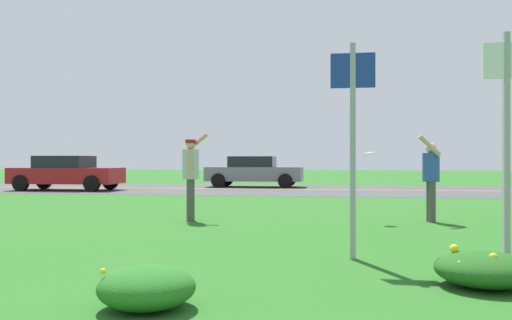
{
  "coord_description": "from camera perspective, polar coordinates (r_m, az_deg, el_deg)",
  "views": [
    {
      "loc": [
        0.42,
        -1.11,
        1.25
      ],
      "look_at": [
        -1.16,
        9.01,
        1.26
      ],
      "focal_mm": 38.29,
      "sensor_mm": 36.0,
      "label": 1
    }
  ],
  "objects": [
    {
      "name": "person_thrower_red_cap_gray_shirt",
      "position": [
        11.39,
        -6.83,
        -1.14
      ],
      "size": [
        0.51,
        0.52,
        1.84
      ],
      "color": "#B2B2B7",
      "rests_on": "ground"
    },
    {
      "name": "frisbee_white",
      "position": [
        11.34,
        11.79,
        0.69
      ],
      "size": [
        0.25,
        0.25,
        0.07
      ],
      "color": "white"
    },
    {
      "name": "ground_plane",
      "position": [
        12.35,
        6.95,
        -5.88
      ],
      "size": [
        120.0,
        120.0,
        0.0
      ],
      "primitive_type": "plane",
      "color": "#26601E"
    },
    {
      "name": "sign_post_near_path",
      "position": [
        7.04,
        10.08,
        3.23
      ],
      "size": [
        0.56,
        0.1,
        2.74
      ],
      "color": "#93969B",
      "rests_on": "ground"
    },
    {
      "name": "sign_post_by_roadside",
      "position": [
        7.31,
        24.7,
        3.44
      ],
      "size": [
        0.56,
        0.1,
        2.82
      ],
      "color": "#93969B",
      "rests_on": "ground"
    },
    {
      "name": "car_red_leftmost",
      "position": [
        24.31,
        -19.21,
        -1.26
      ],
      "size": [
        4.5,
        2.0,
        1.45
      ],
      "color": "maroon",
      "rests_on": "ground"
    },
    {
      "name": "car_gray_center_left",
      "position": [
        25.81,
        -0.21,
        -1.2
      ],
      "size": [
        4.5,
        2.0,
        1.45
      ],
      "color": "slate",
      "rests_on": "ground"
    },
    {
      "name": "daylily_clump_mid_left",
      "position": [
        4.8,
        -11.34,
        -12.93
      ],
      "size": [
        0.83,
        0.83,
        0.36
      ],
      "color": "#23661E",
      "rests_on": "ground"
    },
    {
      "name": "highway_strip",
      "position": [
        23.5,
        7.88,
        -3.1
      ],
      "size": [
        120.0,
        8.98,
        0.01
      ],
      "primitive_type": "cube",
      "color": "#424244",
      "rests_on": "ground"
    },
    {
      "name": "person_catcher_blue_shirt",
      "position": [
        11.67,
        17.79,
        -1.45
      ],
      "size": [
        0.47,
        0.52,
        1.78
      ],
      "color": "#2D4C9E",
      "rests_on": "ground"
    },
    {
      "name": "daylily_clump_mid_center",
      "position": [
        5.95,
        22.77,
        -10.47
      ],
      "size": [
        0.97,
        0.96,
        0.4
      ],
      "color": "#1E5619",
      "rests_on": "ground"
    },
    {
      "name": "highway_center_stripe",
      "position": [
        23.5,
        7.88,
        -3.09
      ],
      "size": [
        120.0,
        0.16,
        0.0
      ],
      "primitive_type": "cube",
      "color": "yellow",
      "rests_on": "ground"
    }
  ]
}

